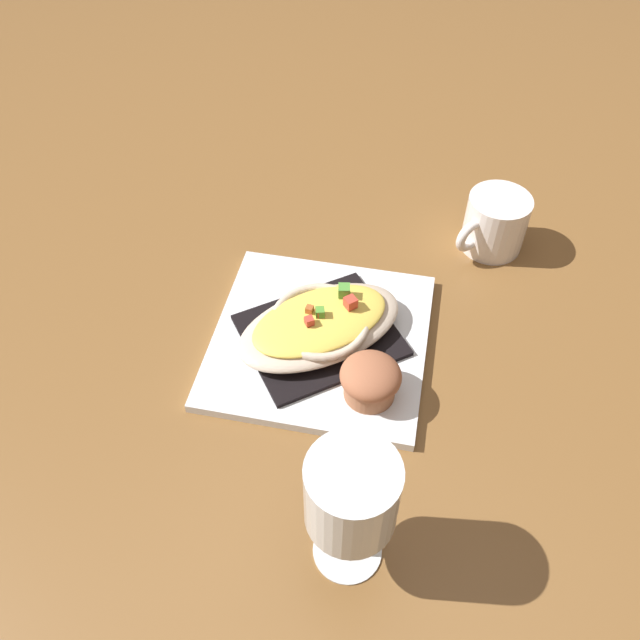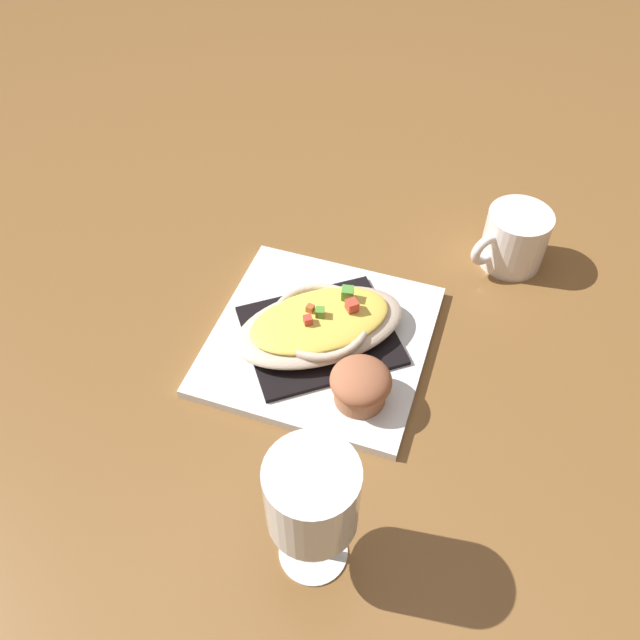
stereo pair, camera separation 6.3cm
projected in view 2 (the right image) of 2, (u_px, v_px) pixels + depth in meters
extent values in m
plane|color=brown|center=(320.00, 343.00, 0.79)|extent=(2.60, 2.60, 0.00)
cube|color=white|center=(320.00, 340.00, 0.78)|extent=(0.30, 0.30, 0.01)
cube|color=black|center=(320.00, 335.00, 0.78)|extent=(0.22, 0.22, 0.01)
ellipsoid|color=beige|center=(320.00, 326.00, 0.76)|extent=(0.22, 0.23, 0.03)
torus|color=beige|center=(320.00, 321.00, 0.76)|extent=(0.16, 0.16, 0.01)
ellipsoid|color=#F2D152|center=(320.00, 320.00, 0.76)|extent=(0.18, 0.19, 0.02)
cube|color=#AE5928|center=(309.00, 309.00, 0.75)|extent=(0.01, 0.01, 0.01)
cube|color=#519C3B|center=(348.00, 293.00, 0.76)|extent=(0.02, 0.02, 0.01)
cube|color=red|center=(320.00, 313.00, 0.75)|extent=(0.01, 0.01, 0.01)
cube|color=#549933|center=(317.00, 314.00, 0.74)|extent=(0.01, 0.01, 0.01)
cube|color=#CE4132|center=(308.00, 320.00, 0.74)|extent=(0.01, 0.01, 0.01)
cube|color=#D74432|center=(352.00, 305.00, 0.75)|extent=(0.02, 0.02, 0.01)
cylinder|color=#A46644|center=(360.00, 391.00, 0.71)|extent=(0.06, 0.06, 0.03)
ellipsoid|color=#A46042|center=(361.00, 381.00, 0.70)|extent=(0.07, 0.07, 0.03)
ellipsoid|color=#4C0F23|center=(361.00, 376.00, 0.69)|extent=(0.03, 0.03, 0.01)
cylinder|color=white|center=(515.00, 238.00, 0.85)|extent=(0.08, 0.08, 0.08)
torus|color=white|center=(486.00, 250.00, 0.84)|extent=(0.03, 0.05, 0.05)
cylinder|color=#4C2D14|center=(513.00, 246.00, 0.86)|extent=(0.07, 0.07, 0.05)
cylinder|color=white|center=(313.00, 551.00, 0.62)|extent=(0.07, 0.07, 0.00)
cylinder|color=white|center=(313.00, 534.00, 0.59)|extent=(0.01, 0.01, 0.07)
cylinder|color=white|center=(312.00, 496.00, 0.53)|extent=(0.08, 0.08, 0.08)
cylinder|color=silver|center=(312.00, 506.00, 0.55)|extent=(0.07, 0.07, 0.04)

